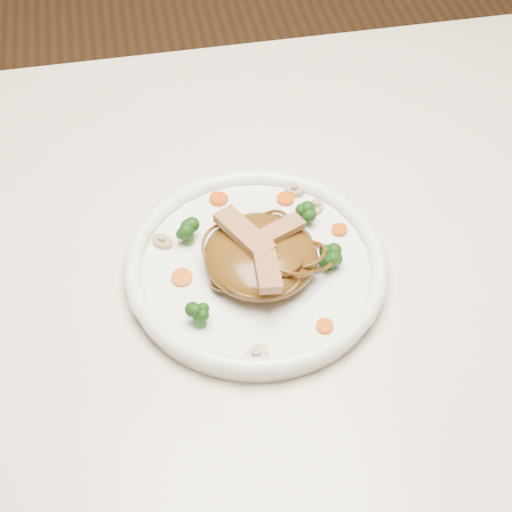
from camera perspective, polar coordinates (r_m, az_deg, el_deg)
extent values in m
plane|color=brown|center=(1.51, 0.85, -18.48)|extent=(4.00, 4.00, 0.00)
cube|color=silver|center=(0.88, 1.39, -0.25)|extent=(1.20, 0.80, 0.04)
cylinder|color=brown|center=(1.53, 18.66, 3.14)|extent=(0.06, 0.06, 0.71)
cylinder|color=white|center=(0.83, 0.00, -0.99)|extent=(0.33, 0.33, 0.02)
ellipsoid|color=brown|center=(0.81, 0.35, 0.05)|extent=(0.14, 0.14, 0.04)
cube|color=tan|center=(0.80, 1.63, 1.88)|extent=(0.06, 0.04, 0.01)
cube|color=tan|center=(0.80, -0.88, 1.72)|extent=(0.06, 0.08, 0.01)
cube|color=tan|center=(0.77, 0.78, -0.64)|extent=(0.03, 0.07, 0.01)
cylinder|color=#CB4C07|center=(0.89, 2.22, 4.31)|extent=(0.03, 0.03, 0.00)
cylinder|color=#CB4C07|center=(0.81, -5.57, -1.63)|extent=(0.03, 0.03, 0.00)
cylinder|color=#CB4C07|center=(0.86, 6.26, 1.97)|extent=(0.02, 0.02, 0.00)
cylinder|color=#CB4C07|center=(0.89, -2.81, 4.31)|extent=(0.03, 0.03, 0.00)
cylinder|color=#CB4C07|center=(0.77, 5.17, -5.26)|extent=(0.02, 0.02, 0.00)
cylinder|color=tan|center=(0.75, 0.02, -7.42)|extent=(0.04, 0.04, 0.01)
cylinder|color=tan|center=(0.88, 4.54, 3.69)|extent=(0.03, 0.03, 0.01)
cylinder|color=tan|center=(0.85, -7.03, 1.08)|extent=(0.04, 0.04, 0.01)
cylinder|color=tan|center=(0.90, 2.86, 4.94)|extent=(0.03, 0.03, 0.01)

